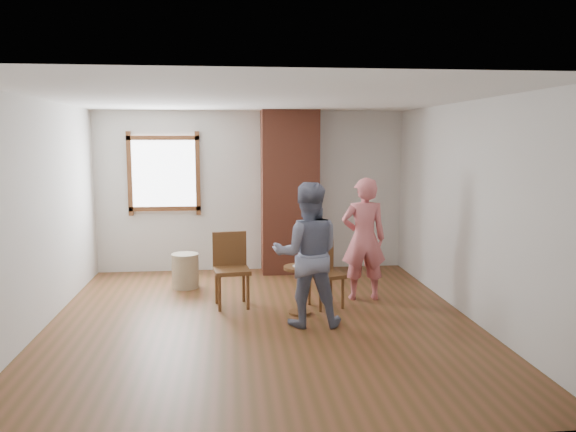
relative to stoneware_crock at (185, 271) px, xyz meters
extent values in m
plane|color=brown|center=(1.02, -1.66, -0.25)|extent=(5.50, 5.50, 0.00)
cube|color=silver|center=(1.02, 1.09, 1.05)|extent=(5.00, 0.04, 2.60)
cube|color=silver|center=(-1.48, -1.66, 1.05)|extent=(0.04, 5.50, 2.60)
cube|color=silver|center=(3.52, -1.66, 1.05)|extent=(0.04, 5.50, 2.60)
cube|color=white|center=(1.02, -1.66, 2.35)|extent=(5.00, 5.50, 0.04)
cube|color=brown|center=(-0.38, 1.05, 1.35)|extent=(1.14, 0.06, 1.34)
cube|color=white|center=(-0.38, 1.07, 1.35)|extent=(1.00, 0.02, 1.20)
cube|color=#984C36|center=(1.62, 0.84, 1.05)|extent=(0.90, 0.50, 2.60)
cylinder|color=tan|center=(0.00, 0.00, 0.00)|extent=(0.47, 0.47, 0.50)
cylinder|color=black|center=(-0.08, 0.54, -0.18)|extent=(0.18, 0.18, 0.13)
cube|color=brown|center=(0.67, -1.01, 0.22)|extent=(0.49, 0.49, 0.05)
cylinder|color=brown|center=(0.51, -1.21, -0.01)|extent=(0.04, 0.04, 0.47)
cylinder|color=brown|center=(0.87, -1.17, -0.01)|extent=(0.04, 0.04, 0.47)
cylinder|color=brown|center=(0.47, -0.86, -0.01)|extent=(0.04, 0.04, 0.47)
cylinder|color=brown|center=(0.82, -0.81, -0.01)|extent=(0.04, 0.04, 0.47)
cube|color=brown|center=(0.64, -0.81, 0.46)|extent=(0.44, 0.10, 0.47)
cube|color=brown|center=(1.87, -1.16, 0.17)|extent=(0.49, 0.49, 0.05)
cylinder|color=brown|center=(1.77, -1.36, -0.04)|extent=(0.04, 0.04, 0.42)
cylinder|color=brown|center=(2.07, -1.26, -0.04)|extent=(0.04, 0.04, 0.42)
cylinder|color=brown|center=(1.67, -1.05, -0.04)|extent=(0.04, 0.04, 0.42)
cylinder|color=brown|center=(1.97, -0.96, -0.04)|extent=(0.04, 0.04, 0.42)
cube|color=brown|center=(1.81, -0.99, 0.38)|extent=(0.38, 0.16, 0.42)
cylinder|color=brown|center=(1.50, -1.40, 0.33)|extent=(0.40, 0.40, 0.04)
cylinder|color=brown|center=(1.50, -1.40, 0.04)|extent=(0.06, 0.06, 0.54)
cylinder|color=brown|center=(1.50, -1.40, -0.23)|extent=(0.28, 0.28, 0.03)
cylinder|color=white|center=(1.50, -1.40, 0.35)|extent=(0.18, 0.18, 0.01)
cube|color=white|center=(1.51, -1.40, 0.39)|extent=(0.08, 0.07, 0.06)
imported|color=#151A3A|center=(1.54, -1.80, 0.58)|extent=(0.85, 0.69, 1.66)
imported|color=#D56A6F|center=(2.43, -0.84, 0.57)|extent=(0.61, 0.41, 1.65)
camera|label=1|loc=(0.65, -8.07, 1.89)|focal=35.00mm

